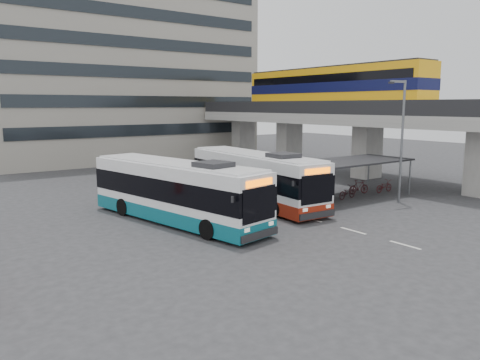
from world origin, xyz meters
TOP-DOWN VIEW (x-y plane):
  - ground at (0.00, 0.00)m, footprint 120.00×120.00m
  - viaduct at (17.00, 12.30)m, footprint 8.00×32.00m
  - bike_shelter at (8.50, 3.00)m, footprint 10.00×4.00m
  - office_block at (6.00, 36.00)m, footprint 30.00×15.00m
  - road_markings at (2.50, -3.00)m, footprint 0.15×7.60m
  - bus_main at (2.59, 5.20)m, footprint 3.22×11.91m
  - bus_teal at (-3.77, 3.89)m, footprint 4.74×12.13m
  - pedestrian at (-1.84, 1.90)m, footprint 0.43×0.62m
  - lamp_post at (10.21, -0.07)m, footprint 1.36×0.40m

SIDE VIEW (x-z plane):
  - ground at x=0.00m, z-range 0.00..0.00m
  - road_markings at x=2.50m, z-range 0.00..0.01m
  - pedestrian at x=-1.84m, z-range 0.00..1.62m
  - bike_shelter at x=8.50m, z-range 0.25..2.79m
  - bus_main at x=2.59m, z-range -0.12..3.36m
  - bus_teal at x=-3.77m, z-range -0.13..3.38m
  - lamp_post at x=10.21m, z-range 0.54..8.32m
  - viaduct at x=17.00m, z-range 1.39..11.07m
  - office_block at x=6.00m, z-range 0.00..25.00m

